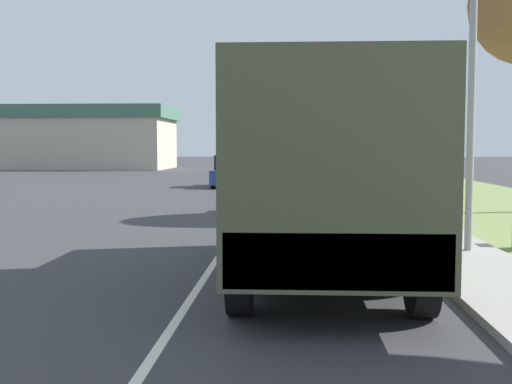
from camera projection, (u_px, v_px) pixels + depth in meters
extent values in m
plane|color=#38383A|center=(268.00, 182.00, 38.01)|extent=(180.00, 180.00, 0.00)
cube|color=silver|center=(268.00, 182.00, 38.01)|extent=(0.12, 120.00, 0.00)
cube|color=#9E9B93|center=(344.00, 181.00, 37.76)|extent=(1.80, 120.00, 0.12)
cube|color=olive|center=(419.00, 182.00, 37.53)|extent=(7.00, 120.00, 0.02)
cube|color=#545B3D|center=(316.00, 172.00, 12.60)|extent=(2.53, 1.97, 2.07)
cube|color=#4C5138|center=(325.00, 164.00, 9.08)|extent=(2.53, 5.06, 2.61)
cube|color=#545B3D|center=(337.00, 261.00, 6.68)|extent=(2.40, 0.10, 0.60)
cube|color=red|center=(247.00, 242.00, 6.70)|extent=(0.12, 0.06, 0.12)
cube|color=red|center=(430.00, 243.00, 6.60)|extent=(0.12, 0.06, 0.12)
cylinder|color=black|center=(259.00, 226.00, 12.64)|extent=(0.30, 1.05, 1.05)
cylinder|color=black|center=(373.00, 227.00, 12.51)|extent=(0.30, 1.05, 1.05)
cylinder|color=black|center=(240.00, 273.00, 7.98)|extent=(0.30, 1.05, 1.05)
cylinder|color=black|center=(421.00, 275.00, 7.86)|extent=(0.30, 1.05, 1.05)
cylinder|color=black|center=(248.00, 253.00, 9.49)|extent=(0.30, 1.05, 1.05)
cylinder|color=black|center=(400.00, 254.00, 9.37)|extent=(0.30, 1.05, 1.05)
cube|color=silver|center=(303.00, 196.00, 20.15)|extent=(1.76, 4.84, 0.75)
cube|color=black|center=(303.00, 171.00, 20.19)|extent=(1.55, 2.18, 0.76)
cylinder|color=black|center=(279.00, 199.00, 21.75)|extent=(0.20, 0.64, 0.64)
cylinder|color=black|center=(325.00, 199.00, 21.66)|extent=(0.20, 0.64, 0.64)
cylinder|color=black|center=(277.00, 207.00, 18.66)|extent=(0.20, 0.64, 0.64)
cylinder|color=black|center=(331.00, 208.00, 18.58)|extent=(0.20, 0.64, 0.64)
cube|color=navy|center=(230.00, 176.00, 33.13)|extent=(1.71, 3.94, 0.73)
cube|color=black|center=(230.00, 162.00, 33.16)|extent=(1.50, 1.77, 0.74)
cylinder|color=black|center=(219.00, 179.00, 34.45)|extent=(0.20, 0.64, 0.64)
cylinder|color=black|center=(247.00, 179.00, 34.37)|extent=(0.20, 0.64, 0.64)
cylinder|color=black|center=(213.00, 182.00, 31.94)|extent=(0.20, 0.64, 0.64)
cylinder|color=black|center=(243.00, 182.00, 31.85)|extent=(0.20, 0.64, 0.64)
cylinder|color=gray|center=(473.00, 51.00, 11.94)|extent=(0.14, 0.14, 7.52)
cylinder|color=brown|center=(431.00, 145.00, 34.29)|extent=(0.24, 0.24, 4.30)
sphere|color=#477038|center=(432.00, 92.00, 34.09)|extent=(2.47, 2.47, 2.47)
cube|color=#B2A893|center=(66.00, 144.00, 59.95)|extent=(19.19, 9.38, 4.59)
cube|color=#3D6651|center=(66.00, 113.00, 59.75)|extent=(19.95, 9.75, 1.15)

